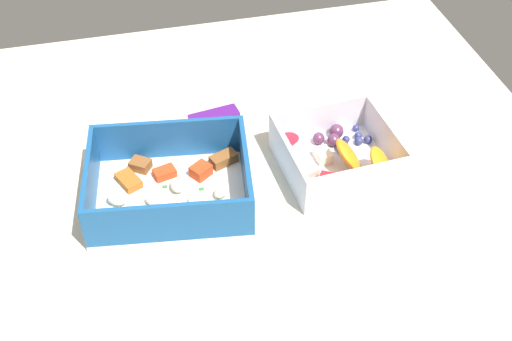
{
  "coord_description": "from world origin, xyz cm",
  "views": [
    {
      "loc": [
        -15.76,
        -58.93,
        61.0
      ],
      "look_at": [
        -1.29,
        0.32,
        4.0
      ],
      "focal_mm": 46.8,
      "sensor_mm": 36.0,
      "label": 1
    }
  ],
  "objects_px": {
    "candy_bar": "(214,117)",
    "paper_cup_liner": "(406,142)",
    "pasta_container": "(172,187)",
    "fruit_bowl": "(339,156)"
  },
  "relations": [
    {
      "from": "fruit_bowl",
      "to": "paper_cup_liner",
      "type": "height_order",
      "value": "fruit_bowl"
    },
    {
      "from": "candy_bar",
      "to": "paper_cup_liner",
      "type": "bearing_deg",
      "value": -26.21
    },
    {
      "from": "pasta_container",
      "to": "fruit_bowl",
      "type": "height_order",
      "value": "pasta_container"
    },
    {
      "from": "candy_bar",
      "to": "fruit_bowl",
      "type": "bearing_deg",
      "value": -44.36
    },
    {
      "from": "pasta_container",
      "to": "paper_cup_liner",
      "type": "distance_m",
      "value": 0.32
    },
    {
      "from": "fruit_bowl",
      "to": "paper_cup_liner",
      "type": "relative_size",
      "value": 4.39
    },
    {
      "from": "fruit_bowl",
      "to": "candy_bar",
      "type": "xyz_separation_m",
      "value": [
        -0.14,
        0.13,
        -0.01
      ]
    },
    {
      "from": "pasta_container",
      "to": "fruit_bowl",
      "type": "bearing_deg",
      "value": 9.14
    },
    {
      "from": "fruit_bowl",
      "to": "candy_bar",
      "type": "distance_m",
      "value": 0.19
    },
    {
      "from": "candy_bar",
      "to": "paper_cup_liner",
      "type": "height_order",
      "value": "paper_cup_liner"
    }
  ]
}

